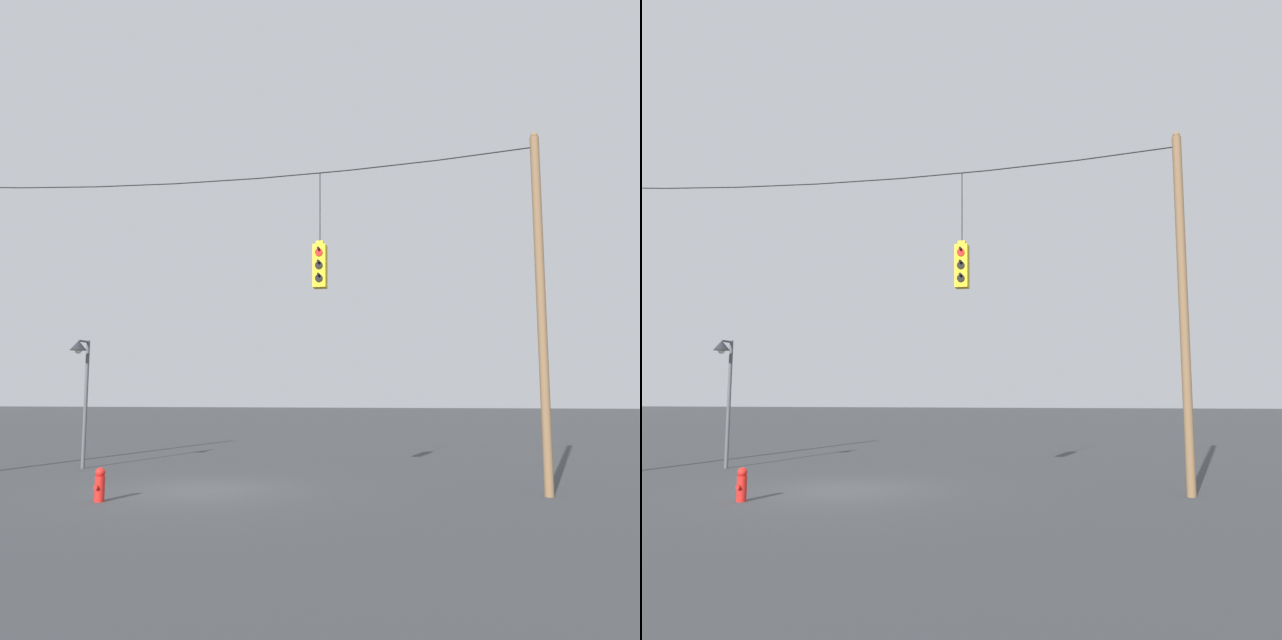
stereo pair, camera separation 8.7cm
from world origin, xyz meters
The scene contains 6 objects.
ground_plane centered at (0.00, 0.00, 0.00)m, with size 200.00×200.00×0.00m, color #383A3D.
utility_pole_right centered at (8.35, 0.45, 4.45)m, with size 0.22×0.22×8.93m.
span_wire centered at (0.00, 0.45, 8.31)m, with size 16.71×0.03×0.38m.
traffic_light_near_left_pole centered at (2.89, 0.45, 5.73)m, with size 0.34×0.46×3.09m.
street_lamp centered at (-5.54, 3.33, 3.25)m, with size 0.52×0.89×4.17m.
fire_hydrant centered at (-1.67, -2.07, 0.38)m, with size 0.22×0.30×0.75m.
Camera 2 is at (5.84, -15.23, 2.38)m, focal length 35.00 mm.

